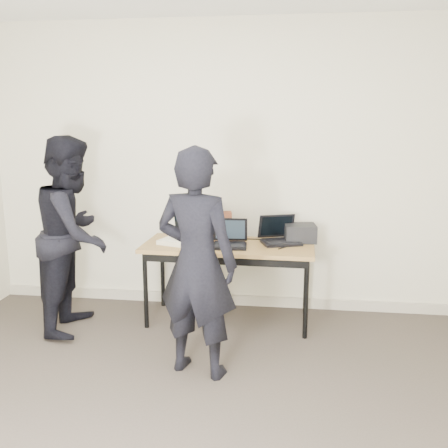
% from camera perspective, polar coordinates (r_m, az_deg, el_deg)
% --- Properties ---
extents(room, '(4.60, 4.60, 2.80)m').
position_cam_1_polar(room, '(2.53, -6.98, 1.45)').
color(room, '#3C342E').
rests_on(room, ground).
extents(desk, '(1.52, 0.69, 0.72)m').
position_cam_1_polar(desk, '(4.42, 0.49, -3.09)').
color(desk, olive).
rests_on(desk, ground).
extents(laptop_beige, '(0.41, 0.41, 0.26)m').
position_cam_1_polar(laptop_beige, '(4.48, -4.80, -1.45)').
color(laptop_beige, beige).
rests_on(laptop_beige, desk).
extents(laptop_center, '(0.32, 0.31, 0.23)m').
position_cam_1_polar(laptop_center, '(4.34, 0.65, -1.84)').
color(laptop_center, black).
rests_on(laptop_center, desk).
extents(laptop_right, '(0.41, 0.41, 0.24)m').
position_cam_1_polar(laptop_right, '(4.48, 6.34, -1.43)').
color(laptop_right, black).
rests_on(laptop_right, desk).
extents(leather_satchel, '(0.38, 0.23, 0.25)m').
position_cam_1_polar(leather_satchel, '(4.62, -1.36, -0.05)').
color(leather_satchel, '#5E2C18').
rests_on(leather_satchel, desk).
extents(tissue, '(0.13, 0.10, 0.08)m').
position_cam_1_polar(tissue, '(4.59, -1.00, 1.87)').
color(tissue, white).
rests_on(tissue, leather_satchel).
extents(equipment_box, '(0.30, 0.26, 0.16)m').
position_cam_1_polar(equipment_box, '(4.54, 8.71, -1.03)').
color(equipment_box, black).
rests_on(equipment_box, desk).
extents(power_brick, '(0.08, 0.05, 0.03)m').
position_cam_1_polar(power_brick, '(4.27, -2.71, -2.62)').
color(power_brick, black).
rests_on(power_brick, desk).
extents(cables, '(1.15, 0.41, 0.01)m').
position_cam_1_polar(cables, '(4.41, 0.30, -2.27)').
color(cables, silver).
rests_on(cables, desk).
extents(person_typist, '(0.68, 0.54, 1.64)m').
position_cam_1_polar(person_typist, '(3.49, -3.14, -4.51)').
color(person_typist, black).
rests_on(person_typist, ground).
extents(person_observer, '(0.69, 0.86, 1.67)m').
position_cam_1_polar(person_observer, '(4.46, -16.79, -1.14)').
color(person_observer, black).
rests_on(person_observer, ground).
extents(baseboard, '(4.50, 0.03, 0.10)m').
position_cam_1_polar(baseboard, '(5.01, -0.20, -8.60)').
color(baseboard, '#AAA28D').
rests_on(baseboard, ground).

